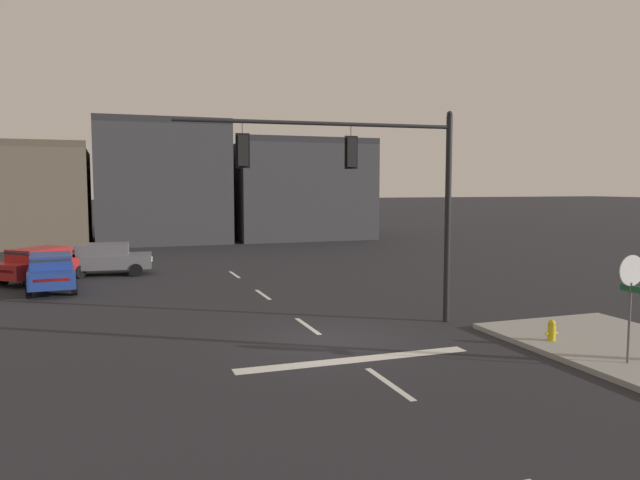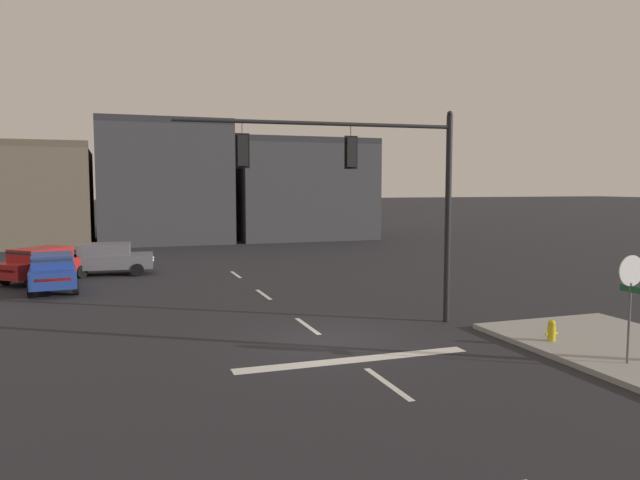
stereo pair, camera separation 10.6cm
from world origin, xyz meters
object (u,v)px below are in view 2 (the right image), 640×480
Objects in this scene: car_lot_middle at (43,263)px; fire_hydrant at (551,335)px; stop_sign at (631,283)px; signal_mast_near_side at (374,177)px; car_lot_nearside at (107,258)px; car_lot_farside at (53,271)px.

fire_hydrant is at bearing -49.44° from car_lot_middle.
stop_sign is at bearing -83.12° from fire_hydrant.
car_lot_middle is 22.77m from fire_hydrant.
signal_mast_near_side is 3.13× the size of stop_sign.
car_lot_nearside is 3.11m from car_lot_middle.
signal_mast_near_side is 17.82m from car_lot_middle.
fire_hydrant is (3.81, -3.81, -4.44)m from signal_mast_near_side.
signal_mast_near_side is 15.26m from car_lot_farside.
car_lot_nearside is (-12.25, 20.94, -1.29)m from stop_sign.
car_lot_farside is at bearing 130.76° from stop_sign.
car_lot_middle is (-15.09, 19.67, -1.29)m from stop_sign.
stop_sign is at bearing -52.51° from car_lot_middle.
stop_sign reaches higher than car_lot_farside.
car_lot_nearside and car_lot_farside have the same top height.
stop_sign is 0.62× the size of car_lot_farside.
car_lot_farside is at bearing 134.40° from signal_mast_near_side.
signal_mast_near_side is at bearing -45.60° from car_lot_farside.
car_lot_farside is at bearing 134.56° from fire_hydrant.
stop_sign is at bearing -59.68° from car_lot_nearside.
car_lot_nearside is 22.09m from fire_hydrant.
signal_mast_near_side is 17.30m from car_lot_nearside.
stop_sign reaches higher than fire_hydrant.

